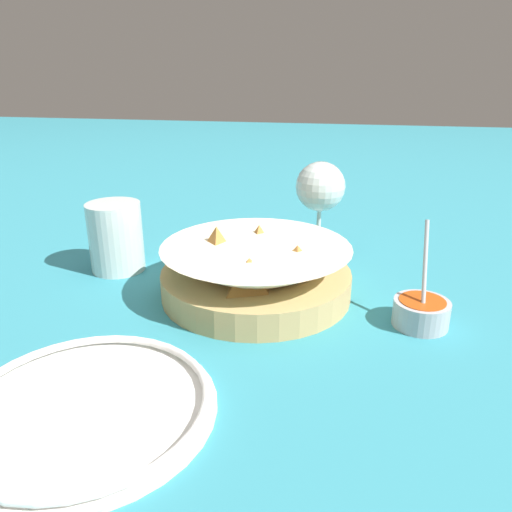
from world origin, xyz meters
TOP-DOWN VIEW (x-y plane):
  - ground_plane at (0.00, 0.00)m, footprint 4.00×4.00m
  - food_basket at (-0.02, -0.01)m, footprint 0.25×0.25m
  - sauce_cup at (-0.07, -0.22)m, footprint 0.08×0.07m
  - wine_glass at (0.18, -0.08)m, footprint 0.08×0.08m
  - beer_mug at (0.03, 0.21)m, footprint 0.12×0.08m
  - side_plate at (-0.29, 0.09)m, footprint 0.24×0.24m

SIDE VIEW (x-z plane):
  - ground_plane at x=0.00m, z-range 0.00..0.00m
  - side_plate at x=-0.29m, z-range 0.00..0.01m
  - sauce_cup at x=-0.07m, z-range -0.04..0.08m
  - food_basket at x=-0.02m, z-range -0.01..0.08m
  - beer_mug at x=0.03m, z-range 0.00..0.10m
  - wine_glass at x=0.18m, z-range 0.03..0.17m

